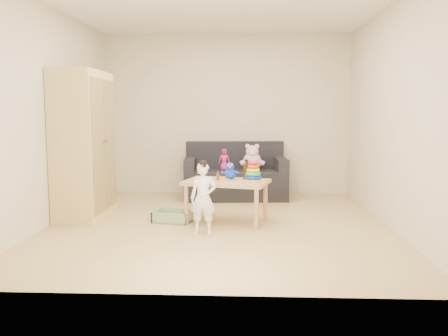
{
  "coord_description": "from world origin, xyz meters",
  "views": [
    {
      "loc": [
        0.32,
        -5.59,
        1.34
      ],
      "look_at": [
        0.05,
        0.25,
        0.65
      ],
      "focal_mm": 38.0,
      "sensor_mm": 36.0,
      "label": 1
    }
  ],
  "objects_px": {
    "wardrobe": "(84,145)",
    "toddler": "(203,199)",
    "sofa": "(235,184)",
    "play_table": "(227,201)"
  },
  "relations": [
    {
      "from": "sofa",
      "to": "toddler",
      "type": "xyz_separation_m",
      "value": [
        -0.31,
        -2.18,
        0.17
      ]
    },
    {
      "from": "wardrobe",
      "to": "play_table",
      "type": "xyz_separation_m",
      "value": [
        1.82,
        -0.23,
        -0.67
      ]
    },
    {
      "from": "wardrobe",
      "to": "play_table",
      "type": "bearing_deg",
      "value": -7.09
    },
    {
      "from": "wardrobe",
      "to": "toddler",
      "type": "distance_m",
      "value": 1.84
    },
    {
      "from": "wardrobe",
      "to": "sofa",
      "type": "height_order",
      "value": "wardrobe"
    },
    {
      "from": "play_table",
      "to": "toddler",
      "type": "bearing_deg",
      "value": -113.62
    },
    {
      "from": "play_table",
      "to": "toddler",
      "type": "xyz_separation_m",
      "value": [
        -0.24,
        -0.54,
        0.13
      ]
    },
    {
      "from": "wardrobe",
      "to": "toddler",
      "type": "xyz_separation_m",
      "value": [
        1.59,
        -0.76,
        -0.54
      ]
    },
    {
      "from": "wardrobe",
      "to": "play_table",
      "type": "distance_m",
      "value": 1.95
    },
    {
      "from": "toddler",
      "to": "wardrobe",
      "type": "bearing_deg",
      "value": 157.19
    }
  ]
}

